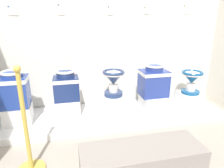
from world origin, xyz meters
TOP-DOWN VIEW (x-y plane):
  - wall_back at (1.89, 2.93)m, footprint 3.98×0.06m
  - display_platform at (1.89, 2.45)m, footprint 3.26×0.86m
  - plinth_block_slender_white at (0.59, 2.42)m, footprint 0.35×0.28m
  - antique_toilet_slender_white at (0.59, 2.42)m, footprint 0.34×0.31m
  - plinth_block_rightmost at (1.24, 2.53)m, footprint 0.34×0.29m
  - antique_toilet_rightmost at (1.24, 2.53)m, footprint 0.35×0.29m
  - plinth_block_tall_cobalt at (1.91, 2.52)m, footprint 0.34×0.38m
  - antique_toilet_tall_cobalt at (1.91, 2.52)m, footprint 0.32×0.32m
  - plinth_block_squat_floral at (2.52, 2.49)m, footprint 0.31×0.39m
  - antique_toilet_squat_floral at (2.52, 2.49)m, footprint 0.40×0.33m
  - plinth_block_pale_glazed at (3.19, 2.53)m, footprint 0.32×0.36m
  - antique_toilet_pale_glazed at (3.19, 2.53)m, footprint 0.33×0.33m
  - info_placard_first at (0.61, 2.89)m, footprint 0.14×0.01m
  - info_placard_second at (1.24, 2.89)m, footprint 0.10×0.01m
  - info_placard_third at (1.94, 2.89)m, footprint 0.09×0.01m
  - info_placard_fourth at (2.51, 2.89)m, footprint 0.10×0.01m
  - info_placard_fifth at (3.19, 2.89)m, footprint 0.13×0.01m
  - stanchion_post_near_left at (0.86, 1.55)m, footprint 0.26×0.26m
  - museum_bench at (1.82, 1.12)m, footprint 1.03×0.36m

SIDE VIEW (x-z plane):
  - display_platform at x=1.89m, z-range 0.00..0.09m
  - plinth_block_pale_glazed at x=3.19m, z-range 0.09..0.26m
  - plinth_block_squat_floral at x=2.52m, z-range 0.09..0.29m
  - museum_bench at x=1.82m, z-range 0.00..0.40m
  - plinth_block_rightmost at x=1.24m, z-range 0.09..0.32m
  - plinth_block_tall_cobalt at x=1.91m, z-range 0.09..0.32m
  - plinth_block_slender_white at x=0.59m, z-range 0.09..0.33m
  - stanchion_post_near_left at x=0.86m, z-range -0.22..0.83m
  - antique_toilet_pale_glazed at x=3.19m, z-range 0.31..0.67m
  - antique_toilet_squat_floral at x=2.52m, z-range 0.29..0.77m
  - antique_toilet_rightmost at x=1.24m, z-range 0.33..0.75m
  - antique_toilet_tall_cobalt at x=1.91m, z-range 0.38..0.75m
  - antique_toilet_slender_white at x=0.59m, z-range 0.34..0.80m
  - info_placard_first at x=0.61m, z-range 1.45..1.59m
  - wall_back at x=1.89m, z-range 0.00..3.05m
  - info_placard_third at x=1.94m, z-range 1.46..1.60m
  - info_placard_fourth at x=2.51m, z-range 1.48..1.59m
  - info_placard_second at x=1.24m, z-range 1.46..1.62m
  - info_placard_fifth at x=3.19m, z-range 1.48..1.63m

